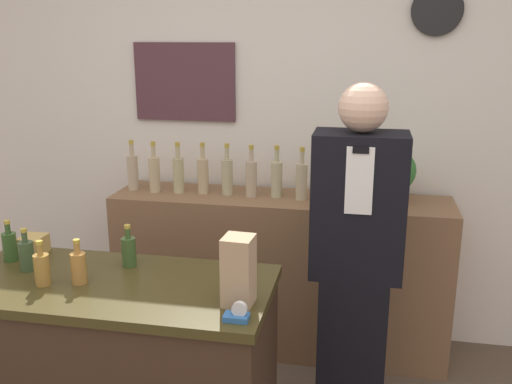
# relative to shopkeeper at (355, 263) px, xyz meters

# --- Properties ---
(back_wall) EXTENTS (5.20, 0.09, 2.70)m
(back_wall) POSITION_rel_shopkeeper_xyz_m (-0.55, 0.91, 0.51)
(back_wall) COLOR silver
(back_wall) RESTS_ON ground_plane
(back_shelf) EXTENTS (2.00, 0.44, 0.97)m
(back_shelf) POSITION_rel_shopkeeper_xyz_m (-0.46, 0.63, -0.36)
(back_shelf) COLOR brown
(back_shelf) RESTS_ON ground_plane
(display_counter) EXTENTS (1.33, 0.62, 0.91)m
(display_counter) POSITION_rel_shopkeeper_xyz_m (-0.98, -0.56, -0.39)
(display_counter) COLOR #382619
(display_counter) RESTS_ON ground_plane
(shopkeeper) EXTENTS (0.43, 0.27, 1.70)m
(shopkeeper) POSITION_rel_shopkeeper_xyz_m (0.00, 0.00, 0.00)
(shopkeeper) COLOR black
(shopkeeper) RESTS_ON ground_plane
(potted_plant) EXTENTS (0.24, 0.24, 0.31)m
(potted_plant) POSITION_rel_shopkeeper_xyz_m (0.18, 0.64, 0.29)
(potted_plant) COLOR #B27047
(potted_plant) RESTS_ON back_shelf
(paper_bag) EXTENTS (0.12, 0.12, 0.27)m
(paper_bag) POSITION_rel_shopkeeper_xyz_m (-0.42, -0.65, 0.20)
(paper_bag) COLOR tan
(paper_bag) RESTS_ON display_counter
(tape_dispenser) EXTENTS (0.09, 0.06, 0.07)m
(tape_dispenser) POSITION_rel_shopkeeper_xyz_m (-0.40, -0.78, 0.09)
(tape_dispenser) COLOR #2D66A8
(tape_dispenser) RESTS_ON display_counter
(gift_box) EXTENTS (0.11, 0.12, 0.08)m
(gift_box) POSITION_rel_shopkeeper_xyz_m (-1.47, -0.34, 0.11)
(gift_box) COLOR tan
(gift_box) RESTS_ON display_counter
(counter_bottle_0) EXTENTS (0.06, 0.06, 0.19)m
(counter_bottle_0) POSITION_rel_shopkeeper_xyz_m (-1.53, -0.43, 0.14)
(counter_bottle_0) COLOR #305022
(counter_bottle_0) RESTS_ON display_counter
(counter_bottle_1) EXTENTS (0.06, 0.06, 0.19)m
(counter_bottle_1) POSITION_rel_shopkeeper_xyz_m (-1.39, -0.52, 0.14)
(counter_bottle_1) COLOR #364C2C
(counter_bottle_1) RESTS_ON display_counter
(counter_bottle_2) EXTENTS (0.06, 0.06, 0.19)m
(counter_bottle_2) POSITION_rel_shopkeeper_xyz_m (-1.24, -0.64, 0.14)
(counter_bottle_2) COLOR olive
(counter_bottle_2) RESTS_ON display_counter
(counter_bottle_3) EXTENTS (0.06, 0.06, 0.19)m
(counter_bottle_3) POSITION_rel_shopkeeper_xyz_m (-1.11, -0.60, 0.14)
(counter_bottle_3) COLOR #A57335
(counter_bottle_3) RESTS_ON display_counter
(counter_bottle_4) EXTENTS (0.06, 0.06, 0.19)m
(counter_bottle_4) POSITION_rel_shopkeeper_xyz_m (-0.98, -0.39, 0.14)
(counter_bottle_4) COLOR #375326
(counter_bottle_4) RESTS_ON display_counter
(shelf_bottle_0) EXTENTS (0.07, 0.07, 0.31)m
(shelf_bottle_0) POSITION_rel_shopkeeper_xyz_m (-1.38, 0.63, 0.24)
(shelf_bottle_0) COLOR tan
(shelf_bottle_0) RESTS_ON back_shelf
(shelf_bottle_1) EXTENTS (0.07, 0.07, 0.31)m
(shelf_bottle_1) POSITION_rel_shopkeeper_xyz_m (-1.23, 0.61, 0.24)
(shelf_bottle_1) COLOR tan
(shelf_bottle_1) RESTS_ON back_shelf
(shelf_bottle_2) EXTENTS (0.07, 0.07, 0.31)m
(shelf_bottle_2) POSITION_rel_shopkeeper_xyz_m (-1.08, 0.62, 0.24)
(shelf_bottle_2) COLOR tan
(shelf_bottle_2) RESTS_ON back_shelf
(shelf_bottle_3) EXTENTS (0.07, 0.07, 0.31)m
(shelf_bottle_3) POSITION_rel_shopkeeper_xyz_m (-0.93, 0.63, 0.24)
(shelf_bottle_3) COLOR tan
(shelf_bottle_3) RESTS_ON back_shelf
(shelf_bottle_4) EXTENTS (0.07, 0.07, 0.31)m
(shelf_bottle_4) POSITION_rel_shopkeeper_xyz_m (-0.78, 0.63, 0.24)
(shelf_bottle_4) COLOR tan
(shelf_bottle_4) RESTS_ON back_shelf
(shelf_bottle_5) EXTENTS (0.07, 0.07, 0.31)m
(shelf_bottle_5) POSITION_rel_shopkeeper_xyz_m (-0.63, 0.62, 0.24)
(shelf_bottle_5) COLOR tan
(shelf_bottle_5) RESTS_ON back_shelf
(shelf_bottle_6) EXTENTS (0.07, 0.07, 0.31)m
(shelf_bottle_6) POSITION_rel_shopkeeper_xyz_m (-0.48, 0.63, 0.24)
(shelf_bottle_6) COLOR tan
(shelf_bottle_6) RESTS_ON back_shelf
(shelf_bottle_7) EXTENTS (0.07, 0.07, 0.31)m
(shelf_bottle_7) POSITION_rel_shopkeeper_xyz_m (-0.33, 0.61, 0.24)
(shelf_bottle_7) COLOR tan
(shelf_bottle_7) RESTS_ON back_shelf
(shelf_bottle_8) EXTENTS (0.07, 0.07, 0.31)m
(shelf_bottle_8) POSITION_rel_shopkeeper_xyz_m (-0.19, 0.62, 0.24)
(shelf_bottle_8) COLOR tan
(shelf_bottle_8) RESTS_ON back_shelf
(shelf_bottle_9) EXTENTS (0.07, 0.07, 0.31)m
(shelf_bottle_9) POSITION_rel_shopkeeper_xyz_m (-0.04, 0.62, 0.24)
(shelf_bottle_9) COLOR tan
(shelf_bottle_9) RESTS_ON back_shelf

